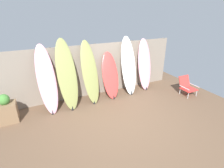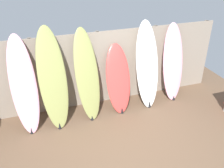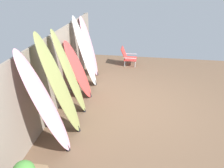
% 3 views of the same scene
% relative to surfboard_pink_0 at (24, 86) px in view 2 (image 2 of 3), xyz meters
% --- Properties ---
extents(ground, '(7.68, 7.68, 0.00)m').
position_rel_surfboard_pink_0_xyz_m(ground, '(1.69, -1.57, -0.97)').
color(ground, brown).
extents(fence_back, '(6.08, 0.11, 1.80)m').
position_rel_surfboard_pink_0_xyz_m(fence_back, '(1.69, 0.44, -0.07)').
color(fence_back, gray).
rests_on(fence_back, ground).
extents(surfboard_pink_0, '(0.57, 0.80, 1.97)m').
position_rel_surfboard_pink_0_xyz_m(surfboard_pink_0, '(0.00, 0.00, 0.00)').
color(surfboard_pink_0, pink).
rests_on(surfboard_pink_0, ground).
extents(surfboard_olive_1, '(0.62, 0.78, 2.10)m').
position_rel_surfboard_pink_0_xyz_m(surfboard_olive_1, '(0.58, -0.04, 0.07)').
color(surfboard_olive_1, olive).
rests_on(surfboard_olive_1, ground).
extents(surfboard_olive_2, '(0.58, 0.72, 1.99)m').
position_rel_surfboard_pink_0_xyz_m(surfboard_olive_2, '(1.32, 0.01, 0.01)').
color(surfboard_olive_2, olive).
rests_on(surfboard_olive_2, ground).
extents(surfboard_red_3, '(0.61, 0.72, 1.54)m').
position_rel_surfboard_pink_0_xyz_m(surfboard_red_3, '(2.05, 0.04, -0.22)').
color(surfboard_red_3, '#D13D38').
rests_on(surfboard_red_3, ground).
extents(surfboard_white_4, '(0.57, 0.65, 2.01)m').
position_rel_surfboard_pink_0_xyz_m(surfboard_white_4, '(2.77, 0.03, 0.02)').
color(surfboard_white_4, white).
rests_on(surfboard_white_4, ground).
extents(surfboard_pink_5, '(0.58, 0.62, 1.89)m').
position_rel_surfboard_pink_0_xyz_m(surfboard_pink_5, '(3.50, 0.10, -0.04)').
color(surfboard_pink_5, pink).
rests_on(surfboard_pink_5, ground).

